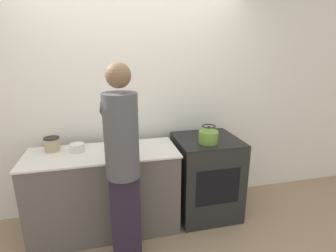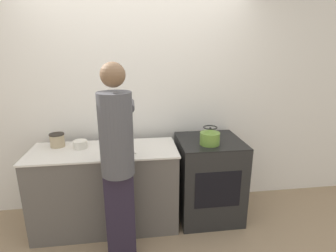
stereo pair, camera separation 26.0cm
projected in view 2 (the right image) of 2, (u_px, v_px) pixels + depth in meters
ground_plane at (144, 238)px, 2.69m from camera, size 12.00×12.00×0.00m
wall_back at (138, 100)px, 3.04m from camera, size 8.00×0.05×2.60m
counter at (106, 188)px, 2.80m from camera, size 1.50×0.60×0.89m
oven at (208, 178)px, 2.99m from camera, size 0.69×0.68×0.92m
person at (118, 158)px, 2.22m from camera, size 0.32×0.56×1.78m
cutting_board at (122, 149)px, 2.65m from camera, size 0.29×0.25×0.02m
knife at (120, 148)px, 2.65m from camera, size 0.22×0.12×0.01m
kettle at (210, 137)px, 2.70m from camera, size 0.21×0.21×0.19m
bowl_prep at (80, 144)px, 2.71m from camera, size 0.14×0.14×0.08m
canister_jar at (57, 140)px, 2.74m from camera, size 0.15×0.15×0.14m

